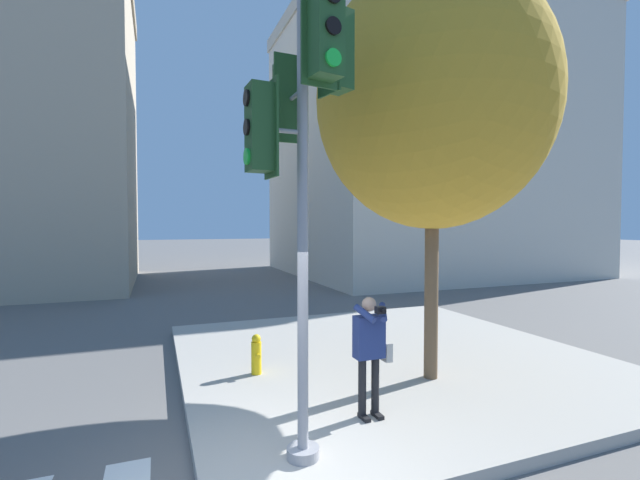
% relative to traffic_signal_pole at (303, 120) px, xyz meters
% --- Properties ---
extents(sidewalk_corner, '(8.00, 8.00, 0.18)m').
position_rel_traffic_signal_pole_xyz_m(sidewalk_corner, '(2.85, 3.07, -3.86)').
color(sidewalk_corner, '#ADA89E').
rests_on(sidewalk_corner, ground_plane).
extents(traffic_signal_pole, '(1.29, 1.29, 5.37)m').
position_rel_traffic_signal_pole_xyz_m(traffic_signal_pole, '(0.00, 0.00, 0.00)').
color(traffic_signal_pole, '#939399').
rests_on(traffic_signal_pole, sidewalk_corner).
extents(person_photographer, '(0.58, 0.54, 1.64)m').
position_rel_traffic_signal_pole_xyz_m(person_photographer, '(1.18, 0.64, -2.80)').
color(person_photographer, black).
rests_on(person_photographer, sidewalk_corner).
extents(street_tree, '(3.92, 3.92, 6.86)m').
position_rel_traffic_signal_pole_xyz_m(street_tree, '(2.85, 1.59, 0.93)').
color(street_tree, brown).
rests_on(street_tree, sidewalk_corner).
extents(fire_hydrant, '(0.18, 0.24, 0.70)m').
position_rel_traffic_signal_pole_xyz_m(fire_hydrant, '(0.10, 2.84, -3.43)').
color(fire_hydrant, yellow).
rests_on(fire_hydrant, sidewalk_corner).
extents(building_right, '(15.52, 13.15, 14.97)m').
position_rel_traffic_signal_pole_xyz_m(building_right, '(13.31, 17.01, 3.55)').
color(building_right, beige).
rests_on(building_right, ground_plane).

